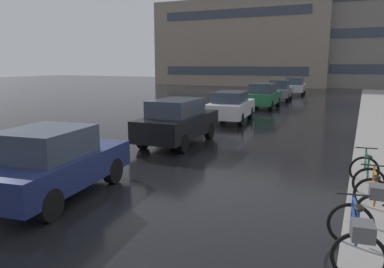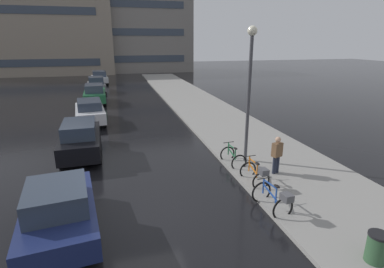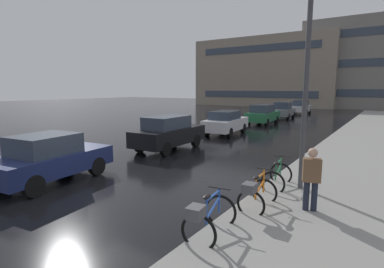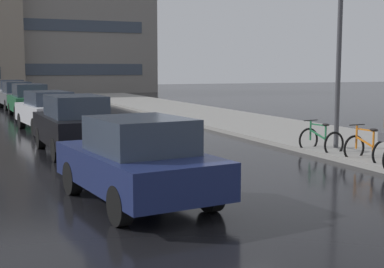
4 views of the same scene
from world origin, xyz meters
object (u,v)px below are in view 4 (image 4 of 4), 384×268
at_px(car_silver, 11,91).
at_px(car_white, 48,110).
at_px(car_black, 75,124).
at_px(bicycle_third, 321,141).
at_px(car_grey, 17,95).
at_px(bicycle_second, 372,146).
at_px(streetlamp, 340,22).
at_px(car_navy, 138,160).
at_px(car_green, 29,100).

bearing_deg(car_silver, car_white, -89.91).
relative_size(car_white, car_silver, 1.03).
bearing_deg(car_silver, car_black, -90.04).
bearing_deg(car_white, bicycle_third, -54.42).
bearing_deg(car_grey, car_black, -89.72).
distance_m(bicycle_second, streetlamp, 3.91).
bearing_deg(car_navy, car_green, 89.86).
bearing_deg(car_black, car_green, 89.83).
relative_size(bicycle_second, bicycle_third, 1.14).
xyz_separation_m(car_white, car_silver, (-0.03, 19.30, 0.00)).
bearing_deg(bicycle_second, car_grey, 105.69).
bearing_deg(car_silver, bicycle_second, -77.80).
bearing_deg(car_grey, car_navy, -89.81).
height_order(car_silver, streetlamp, streetlamp).
height_order(car_navy, car_black, car_black).
xyz_separation_m(car_grey, streetlamp, (7.15, -21.50, 2.92)).
bearing_deg(car_white, streetlamp, -51.28).
height_order(car_black, car_grey, car_black).
xyz_separation_m(car_green, car_grey, (-0.13, 5.99, -0.03)).
bearing_deg(car_black, car_grey, 90.28).
xyz_separation_m(car_black, car_green, (0.04, 12.76, -0.01)).
bearing_deg(streetlamp, car_grey, 108.40).
relative_size(car_navy, car_white, 0.95).
distance_m(car_green, streetlamp, 17.27).
xyz_separation_m(bicycle_second, car_silver, (-6.52, 30.17, 0.32)).
bearing_deg(bicycle_second, car_silver, 102.20).
height_order(bicycle_third, car_grey, car_grey).
xyz_separation_m(bicycle_third, car_black, (-6.41, 2.90, 0.46)).
distance_m(car_grey, streetlamp, 22.85).
height_order(car_grey, streetlamp, streetlamp).
bearing_deg(car_silver, car_navy, -90.05).
bearing_deg(car_white, car_grey, 90.63).
xyz_separation_m(car_navy, car_green, (0.05, 19.00, 0.06)).
bearing_deg(bicycle_second, car_navy, -168.20).
bearing_deg(car_black, car_silver, 89.96).
distance_m(bicycle_third, car_grey, 22.61).
xyz_separation_m(car_navy, car_grey, (-0.08, 24.99, 0.03)).
distance_m(car_navy, car_silver, 31.54).
relative_size(car_white, car_green, 1.02).
height_order(car_green, streetlamp, streetlamp).
relative_size(car_black, car_silver, 1.01).
relative_size(car_navy, car_black, 0.96).
relative_size(car_black, car_white, 0.99).
height_order(bicycle_second, car_white, car_white).
xyz_separation_m(bicycle_third, car_white, (-6.37, 8.90, 0.41)).
distance_m(car_black, car_white, 6.00).
distance_m(bicycle_third, car_silver, 28.92).
bearing_deg(bicycle_second, streetlamp, 76.18).
height_order(bicycle_second, bicycle_third, bicycle_second).
relative_size(car_white, streetlamp, 0.75).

